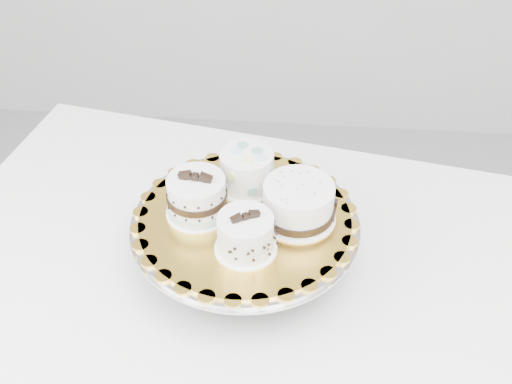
# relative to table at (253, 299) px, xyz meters

# --- Properties ---
(table) EXTENTS (1.33, 1.01, 0.75)m
(table) POSITION_rel_table_xyz_m (0.00, 0.00, 0.00)
(table) COLOR white
(table) RESTS_ON floor
(cake_stand) EXTENTS (0.39, 0.39, 0.11)m
(cake_stand) POSITION_rel_table_xyz_m (-0.01, 0.02, 0.15)
(cake_stand) COLOR gray
(cake_stand) RESTS_ON table
(cake_board) EXTENTS (0.36, 0.36, 0.01)m
(cake_board) POSITION_rel_table_xyz_m (-0.01, 0.02, 0.19)
(cake_board) COLOR gold
(cake_board) RESTS_ON cake_stand
(cake_swirl) EXTENTS (0.12, 0.12, 0.08)m
(cake_swirl) POSITION_rel_table_xyz_m (-0.01, -0.06, 0.22)
(cake_swirl) COLOR white
(cake_swirl) RESTS_ON cake_board
(cake_banded) EXTENTS (0.11, 0.11, 0.09)m
(cake_banded) POSITION_rel_table_xyz_m (-0.09, 0.02, 0.22)
(cake_banded) COLOR white
(cake_banded) RESTS_ON cake_board
(cake_dots) EXTENTS (0.12, 0.12, 0.07)m
(cake_dots) POSITION_rel_table_xyz_m (-0.02, 0.10, 0.22)
(cake_dots) COLOR white
(cake_dots) RESTS_ON cake_board
(cake_ribbon) EXTENTS (0.14, 0.13, 0.07)m
(cake_ribbon) POSITION_rel_table_xyz_m (0.08, 0.03, 0.22)
(cake_ribbon) COLOR white
(cake_ribbon) RESTS_ON cake_board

